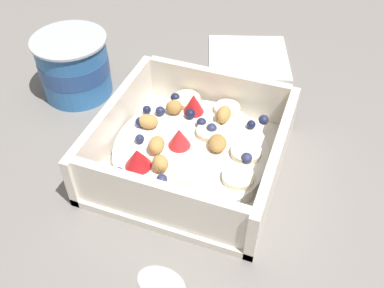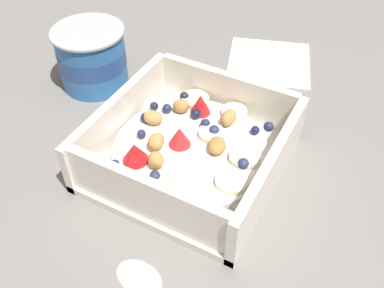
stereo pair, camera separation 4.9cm
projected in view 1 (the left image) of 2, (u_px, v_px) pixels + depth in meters
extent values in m
plane|color=gray|center=(176.00, 161.00, 0.51)|extent=(2.40, 2.40, 0.00)
cube|color=white|center=(192.00, 159.00, 0.50)|extent=(0.20, 0.20, 0.01)
cube|color=white|center=(275.00, 163.00, 0.46)|extent=(0.20, 0.01, 0.07)
cube|color=white|center=(116.00, 123.00, 0.51)|extent=(0.20, 0.01, 0.07)
cube|color=white|center=(159.00, 206.00, 0.42)|extent=(0.01, 0.18, 0.07)
cube|color=white|center=(218.00, 93.00, 0.55)|extent=(0.01, 0.18, 0.07)
cylinder|color=white|center=(192.00, 151.00, 0.49)|extent=(0.17, 0.17, 0.02)
cylinder|color=beige|center=(178.00, 190.00, 0.44)|extent=(0.04, 0.04, 0.01)
cylinder|color=beige|center=(187.00, 100.00, 0.54)|extent=(0.04, 0.04, 0.01)
cylinder|color=#F4EAB7|center=(209.00, 132.00, 0.50)|extent=(0.03, 0.03, 0.01)
cylinder|color=#F7EFC6|center=(238.00, 177.00, 0.45)|extent=(0.04, 0.04, 0.01)
cylinder|color=#F4EAB7|center=(227.00, 109.00, 0.53)|extent=(0.04, 0.04, 0.01)
cylinder|color=#F7EFC6|center=(246.00, 152.00, 0.48)|extent=(0.05, 0.05, 0.01)
cone|color=red|center=(178.00, 140.00, 0.48)|extent=(0.03, 0.03, 0.02)
cone|color=red|center=(138.00, 158.00, 0.46)|extent=(0.04, 0.04, 0.02)
cone|color=red|center=(192.00, 103.00, 0.52)|extent=(0.03, 0.03, 0.03)
sphere|color=navy|center=(215.00, 142.00, 0.49)|extent=(0.01, 0.01, 0.01)
sphere|color=navy|center=(119.00, 172.00, 0.45)|extent=(0.01, 0.01, 0.01)
sphere|color=#191E3D|center=(187.00, 113.00, 0.52)|extent=(0.01, 0.01, 0.01)
sphere|color=#191E3D|center=(147.00, 110.00, 0.53)|extent=(0.01, 0.01, 0.01)
sphere|color=#191E3D|center=(175.00, 98.00, 0.54)|extent=(0.01, 0.01, 0.01)
sphere|color=#191E3D|center=(251.00, 124.00, 0.51)|extent=(0.01, 0.01, 0.01)
sphere|color=navy|center=(162.00, 179.00, 0.44)|extent=(0.01, 0.01, 0.01)
sphere|color=navy|center=(212.00, 129.00, 0.50)|extent=(0.01, 0.01, 0.01)
sphere|color=#23284C|center=(140.00, 139.00, 0.49)|extent=(0.01, 0.01, 0.01)
sphere|color=#23284C|center=(201.00, 123.00, 0.51)|extent=(0.01, 0.01, 0.01)
sphere|color=navy|center=(247.00, 157.00, 0.47)|extent=(0.01, 0.01, 0.01)
sphere|color=#23284C|center=(264.00, 120.00, 0.51)|extent=(0.01, 0.01, 0.01)
sphere|color=#23284C|center=(160.00, 111.00, 0.52)|extent=(0.01, 0.01, 0.01)
sphere|color=#191E3D|center=(141.00, 122.00, 0.51)|extent=(0.01, 0.01, 0.01)
ellipsoid|color=#AD7F42|center=(174.00, 107.00, 0.52)|extent=(0.02, 0.02, 0.02)
ellipsoid|color=tan|center=(148.00, 121.00, 0.51)|extent=(0.02, 0.03, 0.02)
ellipsoid|color=tan|center=(156.00, 145.00, 0.48)|extent=(0.03, 0.02, 0.02)
ellipsoid|color=#AD7F42|center=(218.00, 143.00, 0.48)|extent=(0.03, 0.03, 0.01)
ellipsoid|color=tan|center=(158.00, 163.00, 0.46)|extent=(0.02, 0.03, 0.02)
ellipsoid|color=tan|center=(224.00, 114.00, 0.51)|extent=(0.03, 0.02, 0.02)
ellipsoid|color=silver|center=(160.00, 280.00, 0.40)|extent=(0.04, 0.05, 0.01)
cylinder|color=#3370B7|center=(74.00, 67.00, 0.58)|extent=(0.09, 0.09, 0.08)
cylinder|color=#2D5193|center=(74.00, 65.00, 0.57)|extent=(0.09, 0.09, 0.02)
cylinder|color=#B7BCC6|center=(68.00, 40.00, 0.55)|extent=(0.10, 0.10, 0.00)
cube|color=white|center=(248.00, 56.00, 0.66)|extent=(0.15, 0.15, 0.01)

